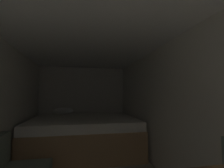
% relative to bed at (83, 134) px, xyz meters
% --- Properties ---
extents(wall_back, '(2.58, 0.05, 2.13)m').
position_rel_bed_xyz_m(wall_back, '(0.00, 1.04, 0.68)').
color(wall_back, silver).
rests_on(wall_back, ground).
extents(wall_right, '(0.05, 5.32, 2.13)m').
position_rel_bed_xyz_m(wall_right, '(1.27, -1.64, 0.68)').
color(wall_right, silver).
rests_on(wall_right, ground).
extents(ceiling_slab, '(2.58, 5.32, 0.05)m').
position_rel_bed_xyz_m(ceiling_slab, '(0.00, -1.64, 1.77)').
color(ceiling_slab, white).
rests_on(ceiling_slab, wall_left).
extents(bed, '(2.36, 1.94, 0.95)m').
position_rel_bed_xyz_m(bed, '(0.00, 0.00, 0.00)').
color(bed, tan).
rests_on(bed, ground).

